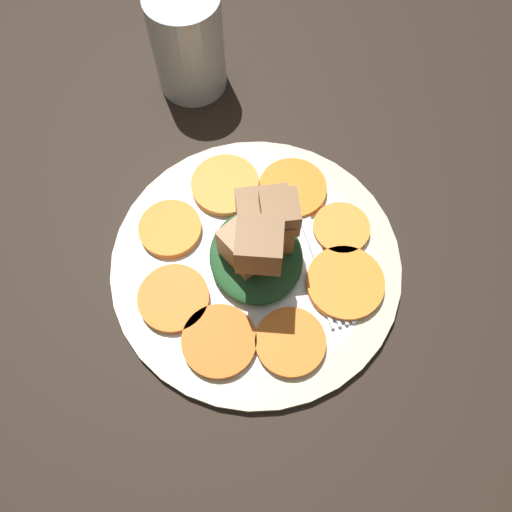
{
  "coord_description": "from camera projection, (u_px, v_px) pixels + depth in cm",
  "views": [
    {
      "loc": [
        -18.77,
        2.77,
        47.04
      ],
      "look_at": [
        0.0,
        0.0,
        4.1
      ],
      "focal_mm": 35.0,
      "sensor_mm": 36.0,
      "label": 1
    }
  ],
  "objects": [
    {
      "name": "center_pile",
      "position": [
        259.0,
        241.0,
        0.45
      ],
      "size": [
        9.81,
        8.83,
        9.45
      ],
      "color": "#235128",
      "rests_on": "plate"
    },
    {
      "name": "carrot_slice_0",
      "position": [
        219.0,
        341.0,
        0.44
      ],
      "size": [
        6.72,
        6.72,
        0.8
      ],
      "primitive_type": "cylinder",
      "color": "orange",
      "rests_on": "plate"
    },
    {
      "name": "carrot_slice_7",
      "position": [
        174.0,
        298.0,
        0.46
      ],
      "size": [
        6.59,
        6.59,
        0.8
      ],
      "primitive_type": "cylinder",
      "color": "orange",
      "rests_on": "plate"
    },
    {
      "name": "table_slab",
      "position": [
        256.0,
        269.0,
        0.5
      ],
      "size": [
        120.0,
        120.0,
        2.0
      ],
      "primitive_type": "cube",
      "color": "black",
      "rests_on": "ground"
    },
    {
      "name": "carrot_slice_5",
      "position": [
        225.0,
        185.0,
        0.51
      ],
      "size": [
        6.99,
        6.99,
        0.8
      ],
      "primitive_type": "cylinder",
      "color": "orange",
      "rests_on": "plate"
    },
    {
      "name": "carrot_slice_6",
      "position": [
        170.0,
        229.0,
        0.49
      ],
      "size": [
        6.15,
        6.15,
        0.8
      ],
      "primitive_type": "cylinder",
      "color": "orange",
      "rests_on": "plate"
    },
    {
      "name": "plate",
      "position": [
        256.0,
        263.0,
        0.48
      ],
      "size": [
        27.94,
        27.94,
        1.05
      ],
      "color": "beige",
      "rests_on": "table_slab"
    },
    {
      "name": "carrot_slice_3",
      "position": [
        341.0,
        229.0,
        0.49
      ],
      "size": [
        5.57,
        5.57,
        0.8
      ],
      "primitive_type": "cylinder",
      "color": "orange",
      "rests_on": "plate"
    },
    {
      "name": "fork",
      "position": [
        313.0,
        240.0,
        0.48
      ],
      "size": [
        18.88,
        4.05,
        0.4
      ],
      "rotation": [
        0.0,
        0.0,
        0.13
      ],
      "color": "silver",
      "rests_on": "plate"
    },
    {
      "name": "carrot_slice_4",
      "position": [
        292.0,
        189.0,
        0.51
      ],
      "size": [
        6.92,
        6.92,
        0.8
      ],
      "primitive_type": "cylinder",
      "color": "orange",
      "rests_on": "plate"
    },
    {
      "name": "carrot_slice_1",
      "position": [
        290.0,
        342.0,
        0.44
      ],
      "size": [
        6.31,
        6.31,
        0.8
      ],
      "primitive_type": "cylinder",
      "color": "orange",
      "rests_on": "plate"
    },
    {
      "name": "carrot_slice_2",
      "position": [
        345.0,
        283.0,
        0.46
      ],
      "size": [
        7.31,
        7.31,
        0.8
      ],
      "primitive_type": "cylinder",
      "color": "orange",
      "rests_on": "plate"
    },
    {
      "name": "water_glass",
      "position": [
        188.0,
        43.0,
        0.53
      ],
      "size": [
        7.75,
        7.75,
        11.23
      ],
      "color": "silver",
      "rests_on": "table_slab"
    }
  ]
}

